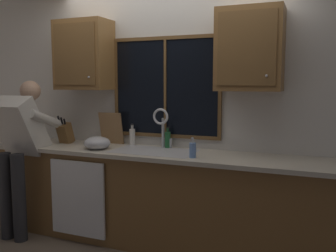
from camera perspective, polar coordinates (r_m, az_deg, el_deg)
name	(u,v)px	position (r m, az deg, el deg)	size (l,w,h in m)	color
back_wall	(174,112)	(3.79, 0.94, 2.23)	(6.00, 0.12, 2.55)	silver
window_glass	(166,88)	(3.74, -0.37, 6.01)	(1.10, 0.02, 0.95)	black
window_frame_top	(165,38)	(3.76, -0.43, 13.54)	(1.17, 0.02, 0.04)	brown
window_frame_bottom	(165,136)	(3.77, -0.42, -1.50)	(1.17, 0.02, 0.04)	brown
window_frame_left	(116,87)	(3.98, -8.03, 5.99)	(0.04, 0.02, 0.95)	brown
window_frame_right	(220,88)	(3.55, 8.11, 5.90)	(0.04, 0.02, 0.95)	brown
window_mullion_center	(165,88)	(3.73, -0.44, 6.01)	(0.02, 0.02, 0.95)	brown
lower_cabinet_run	(161,200)	(3.64, -1.12, -11.41)	(3.60, 0.58, 0.88)	brown
countertop	(160,154)	(3.50, -1.27, -4.34)	(3.66, 0.62, 0.04)	beige
dishwasher_front	(78,199)	(3.72, -13.90, -10.91)	(0.60, 0.02, 0.74)	white
upper_cabinet_left	(84,55)	(4.02, -12.95, 10.66)	(0.57, 0.36, 0.72)	olive
upper_cabinet_right	(250,50)	(3.35, 12.60, 11.49)	(0.57, 0.36, 0.72)	olive
sink	(154,161)	(3.55, -2.17, -5.46)	(0.80, 0.46, 0.21)	#B7B7BC
faucet	(162,123)	(3.66, -0.92, 0.47)	(0.18, 0.09, 0.40)	silver
person_standing	(19,142)	(4.01, -22.13, -2.36)	(0.53, 0.67, 1.60)	#262628
knife_block	(65,133)	(4.12, -15.68, -1.09)	(0.12, 0.18, 0.32)	brown
cutting_board	(111,128)	(3.97, -8.82, -0.35)	(0.26, 0.02, 0.34)	#997047
mixing_bowl	(97,143)	(3.70, -10.96, -2.62)	(0.26, 0.26, 0.13)	#B7B7BC
soap_dispenser	(193,150)	(3.22, 3.85, -3.70)	(0.06, 0.07, 0.18)	#668CCC
bottle_green_glass	(168,139)	(3.70, -0.05, -2.07)	(0.06, 0.06, 0.21)	#1E592D
bottle_tall_clear	(132,136)	(3.86, -5.58, -1.63)	(0.06, 0.06, 0.23)	silver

